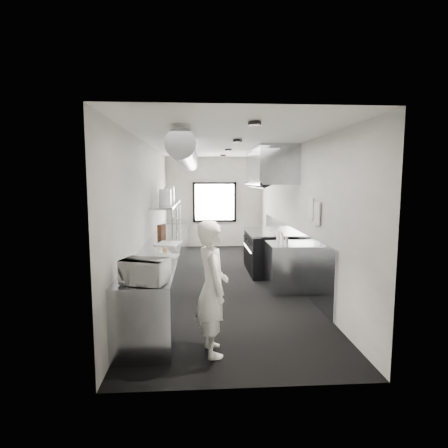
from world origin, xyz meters
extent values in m
cube|color=black|center=(0.00, 0.00, 0.00)|extent=(3.00, 8.00, 0.01)
cube|color=silver|center=(0.00, 0.00, 2.80)|extent=(3.00, 8.00, 0.01)
cube|color=beige|center=(0.00, 4.00, 1.40)|extent=(3.00, 0.02, 2.80)
cube|color=beige|center=(0.00, -4.00, 1.40)|extent=(3.00, 0.02, 2.80)
cube|color=beige|center=(-1.50, 0.00, 1.40)|extent=(0.02, 8.00, 2.80)
cube|color=beige|center=(1.50, 0.00, 1.40)|extent=(0.02, 8.00, 2.80)
cube|color=#969DA4|center=(1.48, 0.30, 0.55)|extent=(0.03, 5.50, 1.10)
cylinder|color=gray|center=(-0.70, 0.40, 2.55)|extent=(0.40, 6.40, 0.40)
cube|color=white|center=(0.00, 3.96, 1.40)|extent=(1.20, 0.03, 1.10)
cube|color=black|center=(0.00, 3.98, 1.98)|extent=(1.36, 0.03, 0.08)
cube|color=black|center=(0.00, 3.98, 0.82)|extent=(1.36, 0.03, 0.08)
cube|color=black|center=(-0.64, 3.98, 1.40)|extent=(0.08, 0.03, 1.25)
cube|color=black|center=(0.64, 3.98, 1.40)|extent=(0.08, 0.03, 1.25)
cube|color=#969DA4|center=(1.10, 0.70, 2.40)|extent=(0.80, 2.20, 0.80)
cube|color=#969DA4|center=(0.72, 0.70, 2.01)|extent=(0.05, 2.20, 0.05)
cube|color=black|center=(1.02, 0.70, 2.06)|extent=(0.50, 2.10, 0.28)
cube|color=#969DA4|center=(-1.15, -0.50, 0.45)|extent=(0.70, 6.00, 0.90)
cube|color=#969DA4|center=(-1.20, 1.00, 1.55)|extent=(0.45, 3.00, 0.04)
cylinder|color=#969DA4|center=(-1.00, -0.40, 1.22)|extent=(0.04, 0.04, 0.66)
cylinder|color=#969DA4|center=(-1.00, 1.00, 1.22)|extent=(0.04, 0.04, 0.66)
cylinder|color=#969DA4|center=(-1.00, 2.40, 1.22)|extent=(0.04, 0.04, 0.66)
cube|color=black|center=(1.05, 0.70, 0.45)|extent=(0.85, 1.60, 0.90)
cube|color=#969DA4|center=(1.05, 0.70, 0.92)|extent=(0.85, 1.60, 0.04)
cube|color=#969DA4|center=(0.64, 0.70, 0.45)|extent=(0.03, 1.55, 0.80)
cylinder|color=#969DA4|center=(0.61, 0.70, 0.55)|extent=(0.03, 1.30, 0.03)
cube|color=#969DA4|center=(1.15, -0.70, 0.45)|extent=(0.65, 0.80, 0.90)
cube|color=#969DA4|center=(-1.15, 3.20, 0.45)|extent=(0.70, 1.20, 0.90)
cube|color=silver|center=(1.47, -1.20, 1.60)|extent=(0.02, 0.28, 0.38)
cube|color=silver|center=(1.47, -1.55, 1.55)|extent=(0.02, 0.28, 0.38)
imported|color=silver|center=(-0.32, -3.20, 0.81)|extent=(0.48, 0.65, 1.63)
imported|color=white|center=(-1.11, -3.26, 1.04)|extent=(0.57, 0.49, 0.29)
cylinder|color=silver|center=(-1.31, -2.61, 0.95)|extent=(0.16, 0.16, 0.11)
cylinder|color=silver|center=(-1.30, -2.26, 0.95)|extent=(0.19, 0.19, 0.10)
cube|color=silver|center=(-0.96, -1.75, 0.90)|extent=(0.35, 0.40, 0.01)
cylinder|color=silver|center=(-1.03, -1.53, 0.91)|extent=(0.23, 0.23, 0.01)
sphere|color=tan|center=(-1.03, -1.53, 0.96)|extent=(0.10, 0.10, 0.10)
cube|color=silver|center=(-1.06, -0.62, 0.91)|extent=(0.50, 0.60, 0.02)
cube|color=#4C291B|center=(-1.29, 0.44, 1.02)|extent=(0.17, 0.24, 0.24)
cylinder|color=silver|center=(-1.20, 0.37, 1.72)|extent=(0.31, 0.31, 0.30)
cylinder|color=silver|center=(-1.21, 0.59, 1.73)|extent=(0.32, 0.32, 0.33)
cylinder|color=silver|center=(-1.18, 1.20, 1.74)|extent=(0.29, 0.29, 0.33)
cylinder|color=silver|center=(-1.21, 1.84, 1.75)|extent=(0.26, 0.26, 0.36)
cylinder|color=silver|center=(1.09, -1.04, 0.98)|extent=(0.07, 0.07, 0.17)
cylinder|color=silver|center=(1.06, -0.86, 0.99)|extent=(0.08, 0.08, 0.17)
cylinder|color=silver|center=(1.09, -0.70, 0.98)|extent=(0.06, 0.06, 0.16)
cylinder|color=silver|center=(1.11, -0.53, 0.99)|extent=(0.07, 0.07, 0.18)
cylinder|color=silver|center=(1.08, -0.36, 0.99)|extent=(0.07, 0.07, 0.17)
camera|label=1|loc=(-0.46, -7.48, 2.11)|focal=29.53mm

